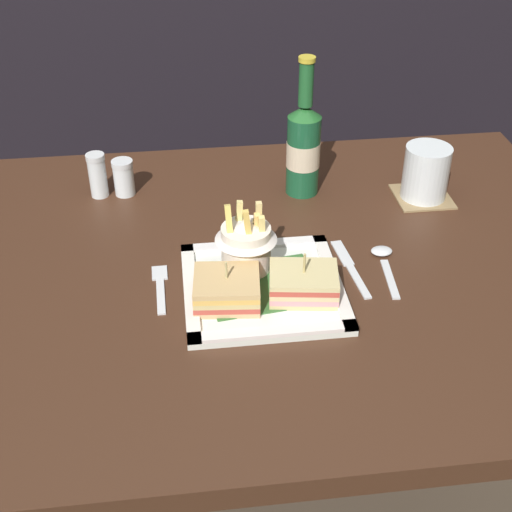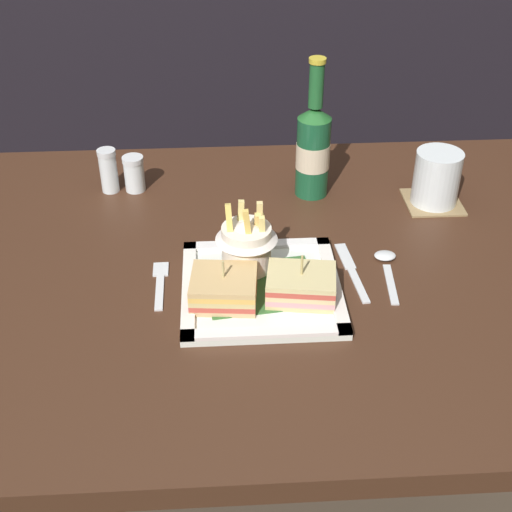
# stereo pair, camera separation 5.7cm
# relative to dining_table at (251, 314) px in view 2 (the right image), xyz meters

# --- Properties ---
(dining_table) EXTENTS (1.20, 0.85, 0.74)m
(dining_table) POSITION_rel_dining_table_xyz_m (0.00, 0.00, 0.00)
(dining_table) COLOR #3F2517
(dining_table) RESTS_ON ground_plane
(square_plate) EXTENTS (0.24, 0.24, 0.02)m
(square_plate) POSITION_rel_dining_table_xyz_m (0.01, -0.07, 0.11)
(square_plate) COLOR white
(square_plate) RESTS_ON dining_table
(sandwich_half_left) EXTENTS (0.10, 0.09, 0.07)m
(sandwich_half_left) POSITION_rel_dining_table_xyz_m (-0.05, -0.10, 0.13)
(sandwich_half_left) COLOR tan
(sandwich_half_left) RESTS_ON square_plate
(sandwich_half_right) EXTENTS (0.11, 0.09, 0.07)m
(sandwich_half_right) POSITION_rel_dining_table_xyz_m (0.07, -0.10, 0.13)
(sandwich_half_right) COLOR #D6B87D
(sandwich_half_right) RESTS_ON square_plate
(fries_cup) EXTENTS (0.10, 0.10, 0.12)m
(fries_cup) POSITION_rel_dining_table_xyz_m (-0.01, -0.02, 0.17)
(fries_cup) COLOR white
(fries_cup) RESTS_ON square_plate
(beer_bottle) EXTENTS (0.06, 0.06, 0.26)m
(beer_bottle) POSITION_rel_dining_table_xyz_m (0.12, 0.22, 0.20)
(beer_bottle) COLOR #185231
(beer_bottle) RESTS_ON dining_table
(drink_coaster) EXTENTS (0.10, 0.10, 0.00)m
(drink_coaster) POSITION_rel_dining_table_xyz_m (0.34, 0.17, 0.11)
(drink_coaster) COLOR #92764E
(drink_coaster) RESTS_ON dining_table
(water_glass) EXTENTS (0.08, 0.08, 0.10)m
(water_glass) POSITION_rel_dining_table_xyz_m (0.34, 0.17, 0.15)
(water_glass) COLOR silver
(water_glass) RESTS_ON dining_table
(fork) EXTENTS (0.02, 0.12, 0.00)m
(fork) POSITION_rel_dining_table_xyz_m (-0.14, -0.04, 0.11)
(fork) COLOR silver
(fork) RESTS_ON dining_table
(knife) EXTENTS (0.03, 0.16, 0.00)m
(knife) POSITION_rel_dining_table_xyz_m (0.16, -0.03, 0.11)
(knife) COLOR silver
(knife) RESTS_ON dining_table
(spoon) EXTENTS (0.03, 0.13, 0.01)m
(spoon) POSITION_rel_dining_table_xyz_m (0.22, -0.02, 0.11)
(spoon) COLOR silver
(spoon) RESTS_ON dining_table
(salt_shaker) EXTENTS (0.03, 0.03, 0.08)m
(salt_shaker) POSITION_rel_dining_table_xyz_m (-0.25, 0.25, 0.14)
(salt_shaker) COLOR silver
(salt_shaker) RESTS_ON dining_table
(pepper_shaker) EXTENTS (0.04, 0.04, 0.07)m
(pepper_shaker) POSITION_rel_dining_table_xyz_m (-0.20, 0.25, 0.13)
(pepper_shaker) COLOR silver
(pepper_shaker) RESTS_ON dining_table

